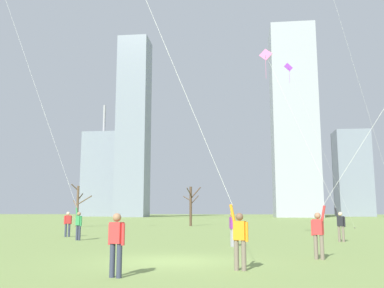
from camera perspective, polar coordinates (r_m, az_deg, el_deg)
The scene contains 16 objects.
ground_plane at distance 14.78m, azimuth -2.76°, elevation -15.52°, with size 400.00×400.00×0.00m, color #7A934C.
kite_flyer_foreground_left_blue at distance 26.38m, azimuth -16.46°, elevation -5.93°, with size 8.71×2.99×19.53m.
kite_flyer_foreground_right_pink at distance 24.99m, azimuth 18.35°, elevation -7.76°, with size 4.37×1.22×11.64m.
kite_flyer_far_back_orange at distance 12.95m, azimuth 1.44°, elevation -0.18°, with size 6.10×1.88×14.87m.
kite_flyer_midfield_right_green at distance 15.79m, azimuth 20.36°, elevation -4.77°, with size 7.82×2.15×13.23m.
bystander_strolling_midfield at distance 11.30m, azimuth -10.17°, elevation -12.80°, with size 0.48×0.31×1.62m.
bystander_watching_nearby at distance 20.61m, azimuth 5.45°, elevation -11.12°, with size 0.29×0.49×1.62m.
bystander_far_off_by_trees at distance 29.29m, azimuth -16.42°, elevation -10.17°, with size 0.42×0.37×1.62m.
distant_kite_drifting_left_purple at distance 42.13m, azimuth 13.81°, elevation 7.74°, with size 6.76×4.26×15.76m.
bare_tree_leftmost at distance 48.41m, azimuth -0.13°, elevation -8.11°, with size 2.02×2.63×4.44m.
bare_tree_rightmost at distance 46.87m, azimuth -15.14°, elevation -7.90°, with size 2.37×1.59×4.51m.
skyline_short_annex at distance 137.02m, azimuth -11.99°, elevation -4.02°, with size 11.02×9.60×35.60m.
skyline_slender_spire at distance 139.94m, azimuth 13.60°, elevation -2.94°, with size 6.23×9.21×38.05m.
skyline_tall_tower at distance 139.94m, azimuth 20.84°, elevation -3.71°, with size 10.18×8.83×26.37m.
skyline_mid_tower_right at distance 123.35m, azimuth -7.89°, elevation 2.46°, with size 8.56×8.31×52.06m.
skyline_squat_block at distance 119.83m, azimuth 13.57°, elevation 3.12°, with size 11.93×11.54×52.67m.
Camera 1 is at (2.36, -14.49, 1.68)m, focal length 39.54 mm.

